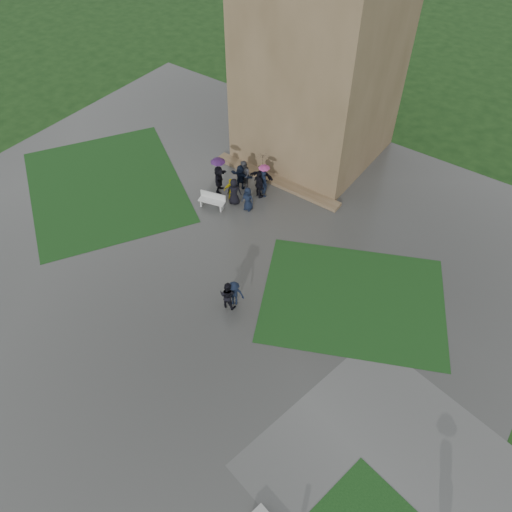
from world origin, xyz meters
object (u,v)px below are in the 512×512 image
Objects in this scene: bench at (212,200)px; tower at (325,13)px; pedestrian_mid at (234,293)px; pedestrian_near at (228,295)px.

tower is at bearing 63.64° from bench.
bench is 7.55m from pedestrian_mid.
bench is at bearing 109.27° from pedestrian_mid.
tower is 16.61m from pedestrian_near.
tower is 11.87× the size of pedestrian_mid.
pedestrian_mid reaches higher than bench.
pedestrian_mid is at bearing -130.59° from pedestrian_near.
tower is at bearing -87.58° from pedestrian_near.
pedestrian_near is (5.40, -5.40, 0.34)m from bench.
bench is 1.11× the size of pedestrian_mid.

